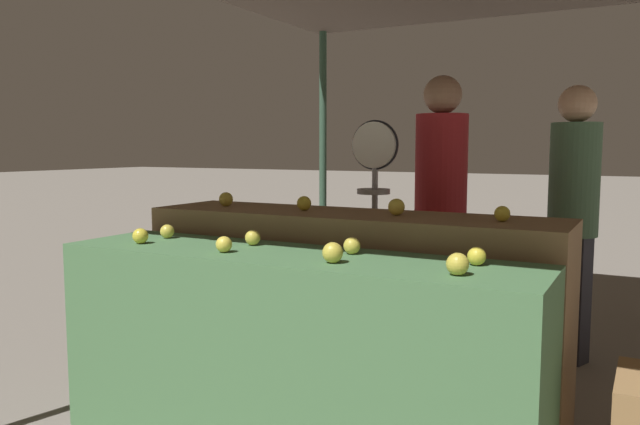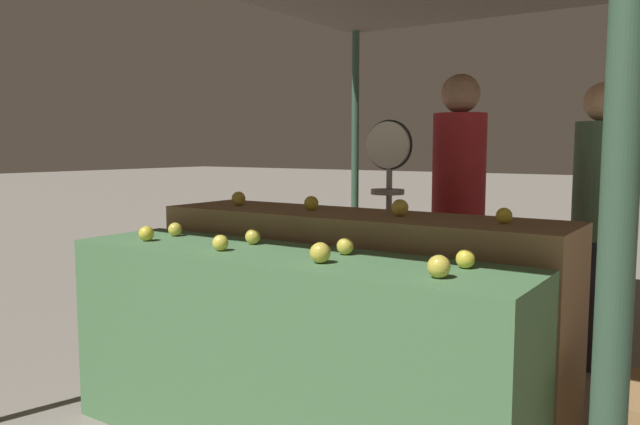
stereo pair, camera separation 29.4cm
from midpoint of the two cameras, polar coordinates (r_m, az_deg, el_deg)
The scene contains 17 objects.
display_counter_front at distance 2.82m, azimuth -0.31°, elevation -12.79°, with size 2.18×0.55×0.90m, color #4C7A4C.
display_counter_back at distance 3.29m, azimuth 5.67°, elevation -8.94°, with size 2.18×0.55×1.02m, color olive.
apple_front_0 at distance 3.12m, azimuth -13.03°, elevation -1.90°, with size 0.07×0.07×0.07m, color gold.
apple_front_1 at distance 2.77m, azimuth -6.11°, elevation -2.80°, with size 0.07×0.07×0.07m, color yellow.
apple_front_2 at distance 2.46m, azimuth 3.44°, elevation -3.72°, with size 0.08×0.08×0.08m, color gold.
apple_front_3 at distance 2.25m, azimuth 14.53°, elevation -4.84°, with size 0.08×0.08×0.08m, color gold.
apple_front_4 at distance 3.26m, azimuth -10.63°, elevation -1.54°, with size 0.07×0.07×0.07m, color gold.
apple_front_5 at distance 2.94m, azimuth -3.34°, elevation -2.25°, with size 0.07×0.07×0.07m, color gold.
apple_front_6 at distance 2.66m, azimuth 5.48°, elevation -3.11°, with size 0.07×0.07×0.07m, color gold.
apple_front_7 at distance 2.46m, azimuth 16.53°, elevation -4.12°, with size 0.07×0.07×0.07m, color gold.
apple_back_0 at distance 3.62m, azimuth -5.17°, elevation 1.28°, with size 0.08×0.08×0.08m, color gold.
apple_back_1 at distance 3.32m, azimuth 1.73°, elevation 0.85°, with size 0.08×0.08×0.08m, color gold.
apple_back_2 at distance 3.08m, azimuth 10.04°, elevation 0.42°, with size 0.08×0.08×0.08m, color yellow.
apple_back_3 at distance 2.90m, azimuth 19.30°, elevation -0.30°, with size 0.07×0.07×0.07m, color gold.
produce_scale at distance 3.76m, azimuth 8.50°, elevation 2.19°, with size 0.30×0.20×1.52m.
person_vendor_at_scale at distance 3.94m, azimuth 14.64°, elevation 1.44°, with size 0.40×0.40×1.80m.
person_customer_left at distance 4.12m, azimuth 26.04°, elevation 0.78°, with size 0.39×0.39×1.73m.
Camera 2 is at (1.63, -2.13, 1.36)m, focal length 35.00 mm.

